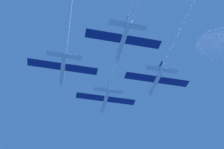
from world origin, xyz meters
name	(u,v)px	position (x,y,z in m)	size (l,w,h in m)	color
jet_lead	(121,51)	(0.01, -20.19, 0.74)	(17.24, 63.25, 2.86)	silver
jet_left_wing	(68,19)	(-13.06, -27.46, -0.20)	(17.24, 53.45, 2.86)	silver
jet_right_wing	(182,29)	(11.51, -29.92, 0.09)	(17.24, 58.94, 2.86)	silver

